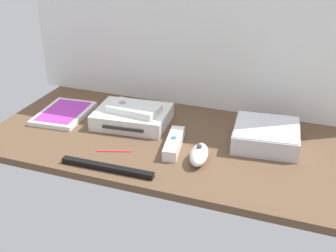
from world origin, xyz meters
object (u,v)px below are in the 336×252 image
at_px(remote_nunchuk, 199,154).
at_px(stylus_pen, 114,150).
at_px(remote_classic_pad, 134,109).
at_px(mini_computer, 266,135).
at_px(remote_wand, 174,143).
at_px(game_console, 132,117).
at_px(game_case, 64,113).
at_px(sensor_bar, 107,168).

height_order(remote_nunchuk, stylus_pen, remote_nunchuk).
relative_size(remote_nunchuk, remote_classic_pad, 0.70).
bearing_deg(remote_nunchuk, remote_classic_pad, 143.53).
distance_m(mini_computer, stylus_pen, 0.41).
relative_size(mini_computer, remote_wand, 1.23).
bearing_deg(remote_nunchuk, mini_computer, 39.47).
xyz_separation_m(mini_computer, remote_nunchuk, (-0.14, -0.15, -0.01)).
height_order(game_console, stylus_pen, game_console).
height_order(game_case, stylus_pen, game_case).
bearing_deg(sensor_bar, mini_computer, 37.04).
height_order(mini_computer, sensor_bar, mini_computer).
height_order(remote_wand, sensor_bar, remote_wand).
relative_size(game_console, game_case, 1.12).
bearing_deg(game_case, remote_classic_pad, -1.46).
relative_size(sensor_bar, stylus_pen, 2.67).
xyz_separation_m(remote_wand, stylus_pen, (-0.14, -0.07, -0.01)).
bearing_deg(stylus_pen, game_console, 97.92).
xyz_separation_m(game_case, sensor_bar, (0.27, -0.23, -0.00)).
bearing_deg(sensor_bar, remote_classic_pad, 97.25).
distance_m(remote_nunchuk, sensor_bar, 0.23).
bearing_deg(remote_wand, stylus_pen, -163.49).
xyz_separation_m(game_case, remote_nunchuk, (0.47, -0.12, 0.01)).
height_order(sensor_bar, stylus_pen, sensor_bar).
bearing_deg(mini_computer, sensor_bar, -141.81).
relative_size(remote_wand, remote_classic_pad, 1.01).
bearing_deg(remote_classic_pad, stylus_pen, -80.67).
relative_size(game_case, remote_nunchuk, 1.91).
bearing_deg(game_console, remote_classic_pad, -45.85).
xyz_separation_m(game_console, remote_wand, (0.16, -0.10, -0.01)).
bearing_deg(stylus_pen, sensor_bar, -74.17).
xyz_separation_m(remote_wand, sensor_bar, (-0.12, -0.16, -0.01)).
distance_m(remote_wand, sensor_bar, 0.20).
bearing_deg(stylus_pen, mini_computer, 26.17).
relative_size(remote_wand, stylus_pen, 1.69).
bearing_deg(remote_nunchuk, stylus_pen, 179.96).
bearing_deg(sensor_bar, stylus_pen, 104.69).
height_order(remote_wand, stylus_pen, remote_wand).
bearing_deg(mini_computer, remote_classic_pad, -176.96).
bearing_deg(remote_classic_pad, remote_wand, -25.05).
xyz_separation_m(remote_nunchuk, remote_classic_pad, (-0.23, 0.13, 0.03)).
distance_m(game_console, game_case, 0.22).
bearing_deg(remote_wand, mini_computer, 16.03).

